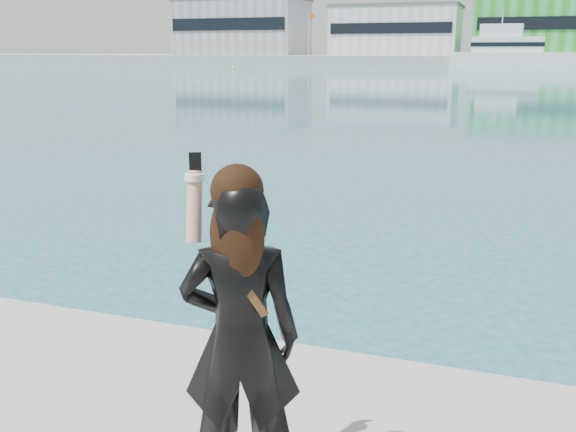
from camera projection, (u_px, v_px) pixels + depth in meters
name	position (u px, v px, depth m)	size (l,w,h in m)	color
far_quay	(512.00, 61.00, 122.66)	(320.00, 40.00, 2.00)	#9E9E99
warehouse_grey_left	(243.00, 27.00, 136.79)	(26.52, 16.36, 11.50)	gray
warehouse_white	(397.00, 30.00, 126.44)	(24.48, 15.35, 9.50)	silver
warehouse_green	(561.00, 26.00, 116.68)	(30.60, 16.36, 10.50)	green
flagpole_left	(309.00, 31.00, 125.23)	(1.28, 0.16, 8.00)	silver
motor_yacht	(510.00, 52.00, 104.52)	(20.06, 6.05, 9.30)	white
buoy_far	(234.00, 69.00, 103.45)	(0.50, 0.50, 0.50)	#FFFC0D
woman	(240.00, 330.00, 3.12)	(0.68, 0.55, 1.70)	black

